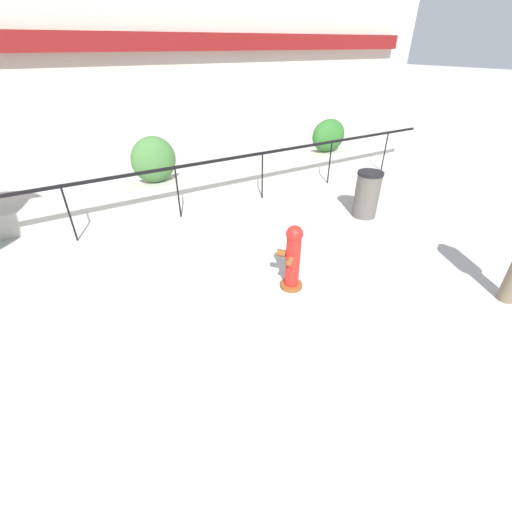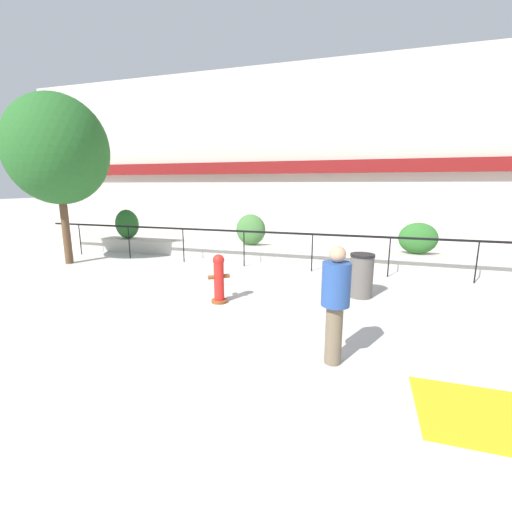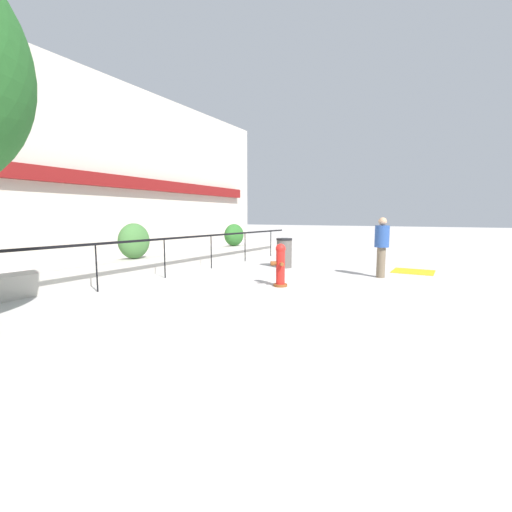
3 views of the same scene
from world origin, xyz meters
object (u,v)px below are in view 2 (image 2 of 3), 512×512
hedge_bush_2 (418,238)px  street_tree (57,150)px  pedestrian (335,298)px  hedge_bush_0 (127,224)px  trash_bin (361,275)px  fire_hydrant (219,278)px  hedge_bush_1 (251,230)px

hedge_bush_2 → street_tree: street_tree is taller
hedge_bush_2 → pedestrian: (-1.92, -6.41, 0.02)m
hedge_bush_2 → hedge_bush_0: bearing=180.0°
hedge_bush_2 → pedestrian: pedestrian is taller
street_tree → trash_bin: size_ratio=5.22×
pedestrian → trash_bin: (0.35, 3.26, -0.48)m
hedge_bush_0 → street_tree: size_ratio=0.21×
pedestrian → street_tree: bearing=155.8°
trash_bin → street_tree: bearing=175.4°
fire_hydrant → street_tree: bearing=161.7°
hedge_bush_0 → hedge_bush_2: hedge_bush_0 is taller
fire_hydrant → hedge_bush_1: bearing=99.3°
fire_hydrant → hedge_bush_2: bearing=44.7°
fire_hydrant → trash_bin: (2.97, 1.33, -0.04)m
hedge_bush_0 → hedge_bush_1: (5.04, 0.00, -0.03)m
hedge_bush_0 → pedestrian: size_ratio=0.64×
hedge_bush_2 → hedge_bush_1: bearing=180.0°
street_tree → pedestrian: 10.07m
hedge_bush_1 → hedge_bush_2: (5.27, 0.00, -0.06)m
hedge_bush_2 → trash_bin: (-1.57, -3.15, -0.46)m
street_tree → trash_bin: (9.22, -0.74, -3.08)m
hedge_bush_0 → hedge_bush_1: size_ratio=1.05×
hedge_bush_2 → trash_bin: bearing=-116.5°
hedge_bush_0 → fire_hydrant: hedge_bush_0 is taller
street_tree → pedestrian: (8.87, -4.00, -2.61)m
pedestrian → fire_hydrant: bearing=143.6°
trash_bin → hedge_bush_0: bearing=160.2°
hedge_bush_0 → trash_bin: size_ratio=1.10×
hedge_bush_0 → hedge_bush_1: hedge_bush_0 is taller
hedge_bush_1 → hedge_bush_2: size_ratio=0.95×
hedge_bush_2 → fire_hydrant: 6.39m
trash_bin → pedestrian: bearing=-96.1°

